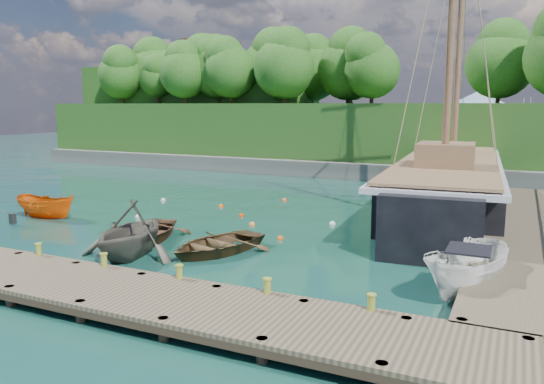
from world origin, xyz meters
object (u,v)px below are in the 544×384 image
(rowboat_1, at_px, (131,256))
(motorboat_orange, at_px, (47,218))
(cabin_boat_white, at_px, (466,293))
(schooner, at_px, (448,188))
(rowboat_2, at_px, (217,252))
(rowboat_0, at_px, (144,241))

(rowboat_1, relative_size, motorboat_orange, 1.21)
(motorboat_orange, height_order, cabin_boat_white, cabin_boat_white)
(schooner, bearing_deg, rowboat_2, -122.59)
(rowboat_2, distance_m, motorboat_orange, 11.64)
(motorboat_orange, xyz_separation_m, schooner, (18.77, 11.26, 1.22))
(rowboat_0, xyz_separation_m, schooner, (11.10, 12.93, 1.22))
(rowboat_1, xyz_separation_m, rowboat_2, (2.75, 1.93, 0.00))
(motorboat_orange, bearing_deg, schooner, -61.08)
(rowboat_0, xyz_separation_m, rowboat_2, (3.82, -0.20, 0.00))
(schooner, bearing_deg, rowboat_0, -134.23)
(rowboat_1, height_order, rowboat_2, rowboat_1)
(rowboat_0, relative_size, rowboat_1, 1.05)
(rowboat_0, height_order, motorboat_orange, motorboat_orange)
(rowboat_1, distance_m, cabin_boat_white, 12.41)
(rowboat_0, height_order, rowboat_1, rowboat_1)
(rowboat_0, distance_m, rowboat_1, 2.39)
(rowboat_1, height_order, cabin_boat_white, rowboat_1)
(rowboat_2, bearing_deg, motorboat_orange, -172.84)
(rowboat_0, bearing_deg, rowboat_1, -78.63)
(rowboat_0, distance_m, schooner, 17.08)
(rowboat_1, xyz_separation_m, schooner, (10.03, 15.06, 1.22))
(rowboat_2, bearing_deg, rowboat_1, -128.52)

